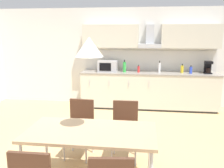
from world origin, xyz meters
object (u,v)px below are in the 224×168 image
(bottle_blue, at_px, (191,70))
(dining_table, at_px, (91,134))
(microwave, at_px, (108,66))
(coffee_maker, at_px, (208,67))
(bottle_white, at_px, (159,67))
(bottle_green, at_px, (124,67))
(bottle_red, at_px, (139,69))
(chair_far_left, at_px, (80,122))
(bottle_yellow, at_px, (182,69))
(pendant_lamp, at_px, (89,47))
(chair_far_right, at_px, (125,124))

(bottle_blue, xyz_separation_m, dining_table, (-1.72, -3.41, -0.31))
(microwave, xyz_separation_m, coffee_maker, (2.44, 0.03, 0.01))
(bottle_white, relative_size, bottle_green, 0.94)
(bottle_red, relative_size, bottle_green, 0.62)
(microwave, distance_m, chair_far_left, 2.72)
(microwave, relative_size, bottle_red, 2.51)
(chair_far_left, bearing_deg, bottle_yellow, 55.41)
(bottle_yellow, relative_size, chair_far_left, 0.25)
(chair_far_left, height_order, pendant_lamp, pendant_lamp)
(coffee_maker, xyz_separation_m, bottle_green, (-2.02, -0.07, -0.02))
(bottle_blue, relative_size, chair_far_right, 0.23)
(bottle_red, distance_m, bottle_green, 0.36)
(bottle_yellow, distance_m, dining_table, 3.84)
(dining_table, bearing_deg, bottle_blue, 63.21)
(bottle_blue, bearing_deg, bottle_white, 172.75)
(coffee_maker, xyz_separation_m, bottle_red, (-1.67, -0.08, -0.07))
(microwave, height_order, bottle_yellow, microwave)
(microwave, distance_m, bottle_yellow, 1.84)
(coffee_maker, bearing_deg, bottle_blue, -168.86)
(bottle_white, bearing_deg, pendant_lamp, -105.62)
(bottle_white, height_order, bottle_red, bottle_white)
(bottle_green, bearing_deg, chair_far_right, -84.91)
(coffee_maker, xyz_separation_m, bottle_white, (-1.15, 0.01, -0.03))
(microwave, relative_size, dining_table, 0.31)
(microwave, bearing_deg, chair_far_left, -90.69)
(microwave, relative_size, bottle_blue, 2.42)
(dining_table, height_order, chair_far_left, chair_far_left)
(bottle_blue, height_order, bottle_yellow, bottle_yellow)
(bottle_green, height_order, pendant_lamp, pendant_lamp)
(bottle_blue, bearing_deg, bottle_red, 179.76)
(bottle_red, xyz_separation_m, pendant_lamp, (-0.47, -3.41, 0.72))
(microwave, height_order, bottle_blue, microwave)
(bottle_blue, height_order, chair_far_left, bottle_blue)
(microwave, relative_size, bottle_yellow, 2.19)
(bottle_red, xyz_separation_m, bottle_green, (-0.35, 0.01, 0.05))
(microwave, xyz_separation_m, bottle_yellow, (1.84, 0.05, -0.05))
(chair_far_left, bearing_deg, bottle_green, 80.12)
(bottle_green, relative_size, chair_far_left, 0.35)
(microwave, bearing_deg, coffee_maker, 0.62)
(bottle_white, distance_m, dining_table, 3.65)
(chair_far_right, distance_m, pendant_lamp, 1.47)
(coffee_maker, xyz_separation_m, chair_far_left, (-2.48, -2.70, -0.53))
(bottle_red, relative_size, bottle_blue, 0.97)
(bottle_white, bearing_deg, chair_far_left, -115.99)
(coffee_maker, relative_size, bottle_blue, 1.51)
(chair_far_left, bearing_deg, coffee_maker, 47.46)
(chair_far_left, bearing_deg, bottle_white, 64.01)
(bottle_white, xyz_separation_m, chair_far_left, (-1.32, -2.71, -0.51))
(microwave, height_order, chair_far_left, microwave)
(coffee_maker, xyz_separation_m, dining_table, (-2.13, -3.49, -0.38))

